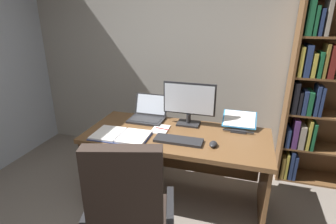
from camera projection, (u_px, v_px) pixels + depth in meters
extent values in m
cube|color=#B2ADA3|center=(202.00, 44.00, 3.12)|extent=(5.01, 0.12, 2.87)
cube|color=brown|center=(177.00, 136.00, 2.46)|extent=(1.69, 0.75, 0.04)
cube|color=brown|center=(102.00, 158.00, 2.81)|extent=(0.03, 0.69, 0.70)
cube|color=brown|center=(264.00, 184.00, 2.37)|extent=(0.03, 0.69, 0.70)
cube|color=brown|center=(185.00, 150.00, 2.89)|extent=(1.57, 0.03, 0.49)
cube|color=brown|center=(288.00, 93.00, 2.80)|extent=(0.02, 0.31, 1.97)
cube|color=brown|center=(328.00, 93.00, 2.83)|extent=(0.85, 0.01, 1.97)
cube|color=brown|center=(314.00, 178.00, 3.04)|extent=(0.80, 0.29, 0.02)
cube|color=olive|center=(282.00, 165.00, 3.04)|extent=(0.04, 0.20, 0.26)
cube|color=gold|center=(286.00, 164.00, 3.02)|extent=(0.03, 0.18, 0.30)
cube|color=navy|center=(291.00, 163.00, 3.01)|extent=(0.04, 0.20, 0.34)
cube|color=navy|center=(294.00, 165.00, 3.00)|extent=(0.03, 0.20, 0.29)
cube|color=brown|center=(320.00, 148.00, 2.90)|extent=(0.80, 0.29, 0.02)
cube|color=navy|center=(287.00, 135.00, 2.93)|extent=(0.04, 0.23, 0.21)
cube|color=#512D66|center=(295.00, 132.00, 2.88)|extent=(0.05, 0.21, 0.32)
cube|color=gray|center=(301.00, 136.00, 2.86)|extent=(0.06, 0.18, 0.26)
cube|color=gold|center=(308.00, 132.00, 2.86)|extent=(0.03, 0.25, 0.33)
cube|color=#195633|center=(312.00, 135.00, 2.83)|extent=(0.03, 0.20, 0.30)
cube|color=brown|center=(328.00, 115.00, 2.76)|extent=(0.80, 0.29, 0.02)
cube|color=black|center=(295.00, 97.00, 2.74)|extent=(0.05, 0.17, 0.33)
cube|color=black|center=(299.00, 102.00, 2.75)|extent=(0.03, 0.19, 0.23)
cube|color=navy|center=(304.00, 102.00, 2.73)|extent=(0.04, 0.18, 0.25)
cube|color=#195633|center=(309.00, 102.00, 2.74)|extent=(0.04, 0.22, 0.24)
cube|color=navy|center=(316.00, 99.00, 2.70)|extent=(0.03, 0.20, 0.31)
cube|color=navy|center=(320.00, 100.00, 2.70)|extent=(0.03, 0.21, 0.29)
cube|color=brown|center=(336.00, 78.00, 2.62)|extent=(0.80, 0.29, 0.02)
cube|color=gold|center=(300.00, 61.00, 2.63)|extent=(0.03, 0.22, 0.29)
cube|color=navy|center=(307.00, 60.00, 2.62)|extent=(0.05, 0.24, 0.31)
cube|color=gold|center=(312.00, 64.00, 2.61)|extent=(0.04, 0.22, 0.23)
cube|color=#195633|center=(319.00, 64.00, 2.59)|extent=(0.03, 0.21, 0.25)
cube|color=olive|center=(324.00, 60.00, 2.58)|extent=(0.03, 0.23, 0.32)
cube|color=maroon|center=(331.00, 61.00, 2.56)|extent=(0.05, 0.23, 0.31)
cube|color=#195633|center=(309.00, 17.00, 2.47)|extent=(0.06, 0.19, 0.33)
cube|color=#195633|center=(314.00, 21.00, 2.49)|extent=(0.03, 0.24, 0.27)
cube|color=navy|center=(320.00, 22.00, 2.47)|extent=(0.03, 0.22, 0.24)
cube|color=gray|center=(327.00, 17.00, 2.45)|extent=(0.03, 0.23, 0.34)
cube|color=#2D231E|center=(132.00, 219.00, 1.92)|extent=(0.61, 0.60, 0.07)
cube|color=#2D231E|center=(124.00, 196.00, 1.61)|extent=(0.48, 0.23, 0.66)
cube|color=#232326|center=(91.00, 205.00, 1.88)|extent=(0.15, 0.38, 0.04)
cube|color=#232326|center=(170.00, 205.00, 1.88)|extent=(0.15, 0.38, 0.04)
cube|color=#232326|center=(188.00, 123.00, 2.66)|extent=(0.22, 0.16, 0.02)
cylinder|color=#232326|center=(188.00, 118.00, 2.64)|extent=(0.04, 0.04, 0.09)
cube|color=#232326|center=(189.00, 99.00, 2.57)|extent=(0.51, 0.02, 0.32)
cube|color=silver|center=(189.00, 99.00, 2.55)|extent=(0.48, 0.00, 0.29)
cube|color=#232326|center=(146.00, 120.00, 2.74)|extent=(0.35, 0.24, 0.02)
cube|color=#2D2D30|center=(145.00, 120.00, 2.72)|extent=(0.30, 0.13, 0.00)
cube|color=#232326|center=(151.00, 104.00, 2.84)|extent=(0.35, 0.09, 0.21)
cube|color=silver|center=(151.00, 104.00, 2.83)|extent=(0.32, 0.07, 0.19)
cube|color=#232326|center=(178.00, 140.00, 2.30)|extent=(0.42, 0.15, 0.02)
ellipsoid|color=#232326|center=(213.00, 144.00, 2.22)|extent=(0.06, 0.10, 0.04)
cube|color=#232326|center=(238.00, 130.00, 2.51)|extent=(0.14, 0.12, 0.01)
cube|color=#232326|center=(238.00, 131.00, 2.46)|extent=(0.28, 0.01, 0.01)
cube|color=#2D84C6|center=(239.00, 119.00, 2.56)|extent=(0.31, 0.18, 0.12)
cube|color=white|center=(240.00, 119.00, 2.55)|extent=(0.29, 0.16, 0.11)
cube|color=navy|center=(108.00, 134.00, 2.43)|extent=(0.27, 0.32, 0.01)
cube|color=navy|center=(134.00, 138.00, 2.37)|extent=(0.27, 0.32, 0.01)
cube|color=white|center=(108.00, 133.00, 2.43)|extent=(0.25, 0.30, 0.02)
cube|color=white|center=(134.00, 136.00, 2.37)|extent=(0.25, 0.30, 0.02)
cylinder|color=#B7B7BC|center=(121.00, 135.00, 2.40)|extent=(0.03, 0.28, 0.02)
cube|color=white|center=(160.00, 129.00, 2.54)|extent=(0.16, 0.22, 0.01)
cylinder|color=maroon|center=(162.00, 129.00, 2.53)|extent=(0.14, 0.03, 0.01)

